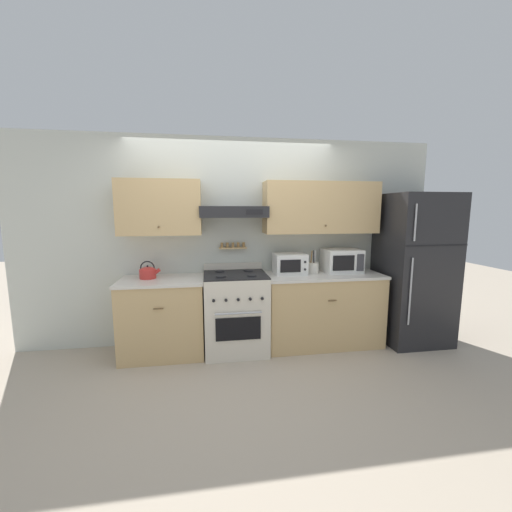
% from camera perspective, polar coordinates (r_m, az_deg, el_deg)
% --- Properties ---
extents(ground_plane, '(16.00, 16.00, 0.00)m').
position_cam_1_polar(ground_plane, '(3.71, -3.22, -18.50)').
color(ground_plane, '#B2A38E').
extents(wall_back, '(5.20, 0.46, 2.55)m').
position_cam_1_polar(wall_back, '(3.92, -2.81, 4.56)').
color(wall_back, silver).
rests_on(wall_back, ground_plane).
extents(counter_left, '(0.95, 0.64, 0.89)m').
position_cam_1_polar(counter_left, '(3.85, -16.53, -10.54)').
color(counter_left, tan).
rests_on(counter_left, ground_plane).
extents(counter_right, '(1.44, 0.64, 0.89)m').
position_cam_1_polar(counter_right, '(4.07, 11.89, -9.36)').
color(counter_right, tan).
rests_on(counter_right, ground_plane).
extents(stove_range, '(0.73, 0.68, 1.01)m').
position_cam_1_polar(stove_range, '(3.80, -3.74, -10.14)').
color(stove_range, beige).
rests_on(stove_range, ground_plane).
extents(refrigerator, '(0.79, 0.76, 1.87)m').
position_cam_1_polar(refrigerator, '(4.45, 26.77, -2.08)').
color(refrigerator, '#232326').
rests_on(refrigerator, ground_plane).
extents(tea_kettle, '(0.24, 0.19, 0.20)m').
position_cam_1_polar(tea_kettle, '(3.81, -19.05, -2.79)').
color(tea_kettle, red).
rests_on(tea_kettle, counter_left).
extents(microwave, '(0.45, 0.36, 0.29)m').
position_cam_1_polar(microwave, '(4.11, 15.31, -0.81)').
color(microwave, white).
rests_on(microwave, counter_right).
extents(utensil_crock, '(0.14, 0.14, 0.29)m').
position_cam_1_polar(utensil_crock, '(3.97, 10.30, -2.07)').
color(utensil_crock, silver).
rests_on(utensil_crock, counter_right).
extents(toaster_oven, '(0.38, 0.31, 0.25)m').
position_cam_1_polar(toaster_oven, '(3.87, 6.15, -1.42)').
color(toaster_oven, white).
rests_on(toaster_oven, counter_right).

